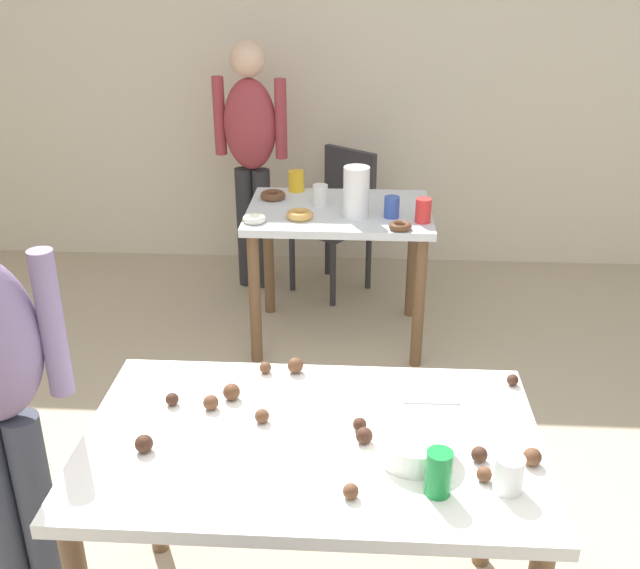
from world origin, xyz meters
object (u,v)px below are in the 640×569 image
Objects in this scene: person_adult_far at (251,146)px; dining_table_near at (311,465)px; pitcher_far at (356,192)px; dining_table_far at (339,231)px; soda_can at (439,473)px; chair_far_table at (339,212)px; mixing_bowl at (415,445)px.

dining_table_near is at bearing -78.41° from person_adult_far.
dining_table_far is at bearing 124.06° from pitcher_far.
dining_table_near is 10.39× the size of soda_can.
person_adult_far is at bearing -178.16° from chair_far_table.
mixing_bowl is at bearing 108.07° from soda_can.
dining_table_near is at bearing 146.91° from soda_can.
person_adult_far is (-0.54, 2.64, 0.25)m from dining_table_near.
mixing_bowl is 1.92m from pitcher_far.
person_adult_far is (-0.53, -0.02, 0.41)m from chair_far_table.
chair_far_table is at bearing 1.84° from person_adult_far.
dining_table_far is 3.67× the size of pitcher_far.
person_adult_far is 2.84m from mixing_bowl.
mixing_bowl is 0.15m from soda_can.
chair_far_table is 0.67m from person_adult_far.
dining_table_near is 0.84× the size of person_adult_far.
dining_table_near is at bearing 165.98° from mixing_bowl.
pitcher_far is (0.09, -0.13, 0.25)m from dining_table_far.
soda_can is at bearing -33.09° from dining_table_near.
dining_table_near is 6.17× the size of mixing_bowl.
person_adult_far is at bearing 106.86° from mixing_bowl.
pitcher_far reaches higher than mixing_bowl.
dining_table_near is 1.46× the size of chair_far_table.
dining_table_far is at bearing -50.65° from person_adult_far.
pitcher_far is (-0.18, 1.91, 0.09)m from mixing_bowl.
soda_can is at bearing -81.73° from dining_table_far.
mixing_bowl is (0.82, -2.71, -0.12)m from person_adult_far.
person_adult_far reaches higher than dining_table_far.
person_adult_far is at bearing 129.35° from dining_table_far.
chair_far_table is 4.23× the size of mixing_bowl.
pitcher_far is at bearing -82.29° from chair_far_table.
person_adult_far is at bearing 106.92° from soda_can.
mixing_bowl is (0.27, -2.04, 0.16)m from dining_table_far.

